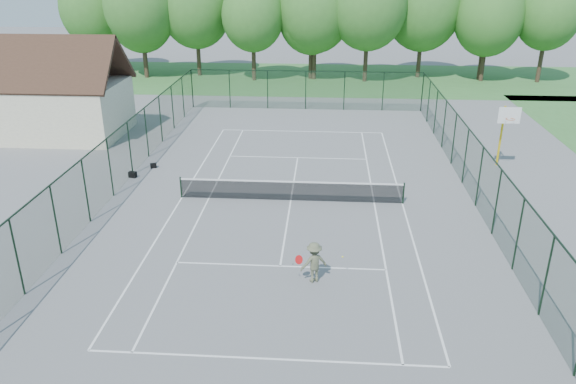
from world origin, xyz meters
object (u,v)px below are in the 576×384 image
at_px(sports_bag_a, 133,175).
at_px(tennis_player, 314,262).
at_px(tennis_net, 291,190).
at_px(basketball_goal, 506,125).

height_order(sports_bag_a, tennis_player, tennis_player).
distance_m(tennis_net, basketball_goal, 12.96).
bearing_deg(sports_bag_a, tennis_net, -4.23).
height_order(tennis_net, basketball_goal, basketball_goal).
xyz_separation_m(tennis_net, basketball_goal, (11.59, 5.44, 1.99)).
distance_m(basketball_goal, tennis_player, 16.52).
bearing_deg(sports_bag_a, basketball_goal, 19.87).
xyz_separation_m(sports_bag_a, tennis_player, (10.18, -9.93, 0.63)).
bearing_deg(basketball_goal, sports_bag_a, -171.94).
relative_size(basketball_goal, tennis_player, 1.87).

